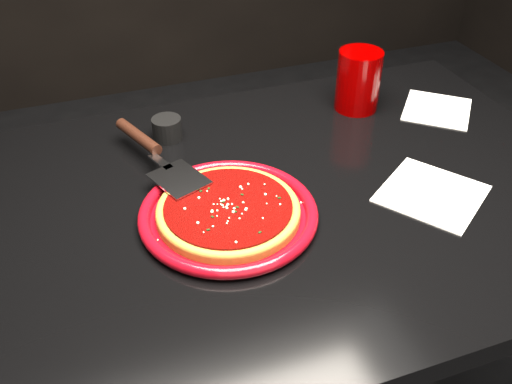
% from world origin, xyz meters
% --- Properties ---
extents(table, '(1.20, 0.80, 0.75)m').
position_xyz_m(table, '(0.00, 0.00, 0.38)').
color(table, black).
rests_on(table, floor).
extents(plate, '(0.32, 0.32, 0.02)m').
position_xyz_m(plate, '(-0.10, -0.03, 0.76)').
color(plate, maroon).
rests_on(plate, table).
extents(pizza_crust, '(0.26, 0.26, 0.01)m').
position_xyz_m(pizza_crust, '(-0.10, -0.03, 0.76)').
color(pizza_crust, olive).
rests_on(pizza_crust, plate).
extents(pizza_crust_rim, '(0.26, 0.26, 0.02)m').
position_xyz_m(pizza_crust_rim, '(-0.10, -0.03, 0.77)').
color(pizza_crust_rim, olive).
rests_on(pizza_crust_rim, plate).
extents(pizza_sauce, '(0.23, 0.23, 0.01)m').
position_xyz_m(pizza_sauce, '(-0.10, -0.03, 0.77)').
color(pizza_sauce, '#6A0704').
rests_on(pizza_sauce, plate).
extents(parmesan_dusting, '(0.21, 0.21, 0.01)m').
position_xyz_m(parmesan_dusting, '(-0.10, -0.03, 0.78)').
color(parmesan_dusting, beige).
rests_on(parmesan_dusting, plate).
extents(basil_flecks, '(0.19, 0.19, 0.00)m').
position_xyz_m(basil_flecks, '(-0.10, -0.03, 0.78)').
color(basil_flecks, black).
rests_on(basil_flecks, plate).
extents(pizza_server, '(0.20, 0.34, 0.02)m').
position_xyz_m(pizza_server, '(-0.17, 0.15, 0.79)').
color(pizza_server, '#B8BABF').
rests_on(pizza_server, plate).
extents(cup, '(0.12, 0.12, 0.13)m').
position_xyz_m(cup, '(0.29, 0.24, 0.82)').
color(cup, '#7A0000').
rests_on(cup, table).
extents(napkin_a, '(0.23, 0.23, 0.00)m').
position_xyz_m(napkin_a, '(0.26, -0.09, 0.75)').
color(napkin_a, silver).
rests_on(napkin_a, table).
extents(napkin_b, '(0.20, 0.20, 0.00)m').
position_xyz_m(napkin_b, '(0.45, 0.17, 0.75)').
color(napkin_b, silver).
rests_on(napkin_b, table).
extents(ramekin, '(0.08, 0.08, 0.05)m').
position_xyz_m(ramekin, '(-0.13, 0.26, 0.77)').
color(ramekin, black).
rests_on(ramekin, table).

